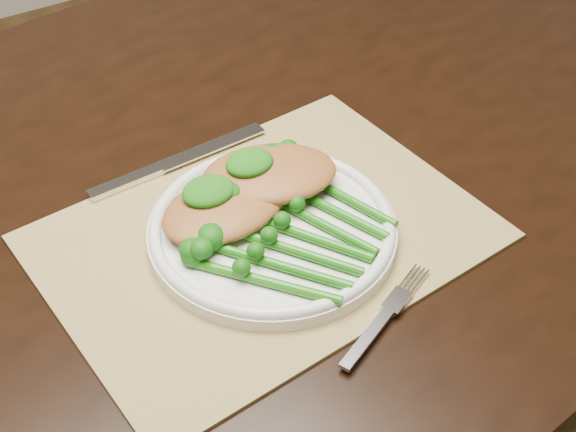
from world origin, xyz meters
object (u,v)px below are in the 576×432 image
placemat (264,236)px  dining_table (182,403)px  dinner_plate (272,228)px  broccolini_bundle (303,234)px  chicken_fillet_left (225,207)px

placemat → dining_table: bearing=119.3°
dining_table → placemat: size_ratio=3.93×
placemat → dinner_plate: bearing=-49.0°
dining_table → broccolini_bundle: size_ratio=6.95×
dining_table → broccolini_bundle: (0.10, -0.15, 0.40)m
placemat → chicken_fillet_left: 0.05m
chicken_fillet_left → broccolini_bundle: (0.05, -0.07, -0.01)m
chicken_fillet_left → broccolini_bundle: chicken_fillet_left is taller
placemat → chicken_fillet_left: bearing=127.3°
dinner_plate → chicken_fillet_left: 0.05m
dining_table → chicken_fillet_left: bearing=-66.9°
dinner_plate → broccolini_bundle: broccolini_bundle is taller
placemat → chicken_fillet_left: (-0.03, 0.03, 0.03)m
placemat → broccolini_bundle: 0.05m
dinner_plate → broccolini_bundle: bearing=-62.7°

